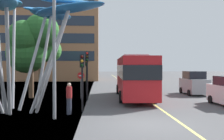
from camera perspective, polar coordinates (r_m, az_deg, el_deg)
name	(u,v)px	position (r m, az deg, el deg)	size (l,w,h in m)	color
ground	(133,125)	(12.76, 4.73, -12.06)	(120.00, 240.00, 0.10)	#4C4C4F
red_bus	(134,75)	(22.40, 4.97, -1.06)	(3.12, 10.82, 3.76)	red
leaf_sculpture	(10,10)	(17.13, -21.74, 12.33)	(11.40, 11.20, 7.99)	#9EA0A5
traffic_light_kerb_near	(82,70)	(15.79, -6.64, -0.06)	(0.28, 0.42, 3.52)	black
traffic_light_kerb_far	(87,65)	(21.05, -5.53, 1.04)	(0.28, 0.42, 3.98)	black
traffic_light_island_mid	(87,68)	(25.25, -5.67, 0.50)	(0.28, 0.42, 3.65)	black
car_parked_far	(194,84)	(26.69, 17.71, -2.89)	(2.00, 3.87, 2.30)	gray
street_lamp	(61,28)	(14.02, -11.34, 9.07)	(1.55, 0.44, 7.55)	gray
tree_pavement_near	(29,43)	(24.25, -17.93, 5.80)	(4.84, 4.10, 7.50)	brown
tree_pavement_far	(46,44)	(35.74, -14.41, 5.70)	(3.92, 4.16, 8.08)	brown
pedestrian	(69,98)	(15.21, -9.49, -6.25)	(0.34, 0.34, 1.83)	#2D3342
no_entry_sign	(81,81)	(22.20, -6.88, -2.42)	(0.60, 0.12, 2.29)	gray
backdrop_building	(41,41)	(55.73, -15.43, 6.23)	(23.77, 13.94, 16.09)	#8E6042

